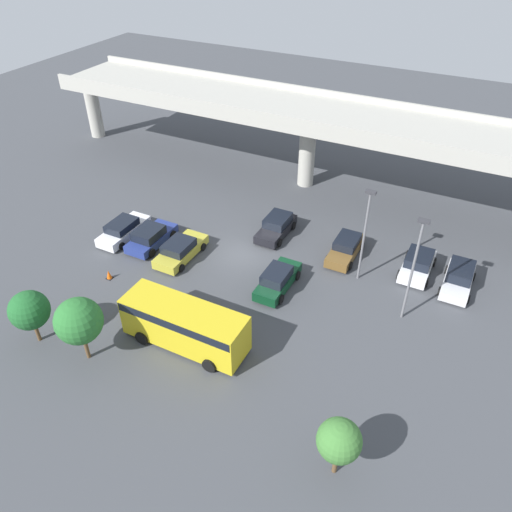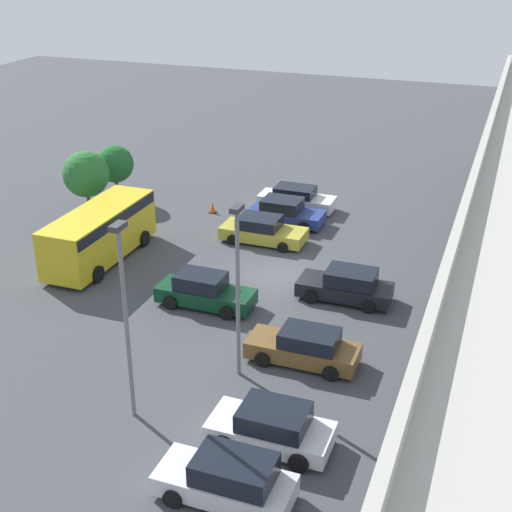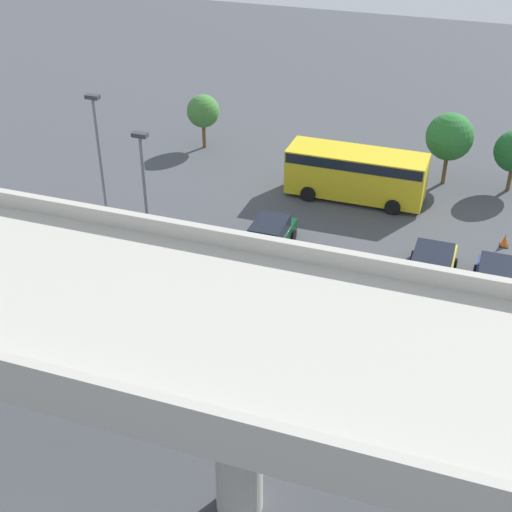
{
  "view_description": "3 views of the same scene",
  "coord_description": "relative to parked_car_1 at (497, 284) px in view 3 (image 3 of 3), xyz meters",
  "views": [
    {
      "loc": [
        15.15,
        -27.31,
        23.03
      ],
      "look_at": [
        1.73,
        -0.87,
        1.05
      ],
      "focal_mm": 35.0,
      "sensor_mm": 36.0,
      "label": 1
    },
    {
      "loc": [
        31.46,
        10.52,
        16.45
      ],
      "look_at": [
        1.82,
        -0.57,
        1.88
      ],
      "focal_mm": 50.0,
      "sensor_mm": 36.0,
      "label": 2
    },
    {
      "loc": [
        -5.62,
        27.3,
        19.14
      ],
      "look_at": [
        4.06,
        -0.13,
        1.03
      ],
      "focal_mm": 50.0,
      "sensor_mm": 36.0,
      "label": 3
    }
  ],
  "objects": [
    {
      "name": "highway_overpass",
      "position": [
        7.06,
        14.98,
        5.86
      ],
      "size": [
        52.77,
        7.82,
        7.96
      ],
      "color": "#ADAAA0",
      "rests_on": "ground_plane"
    },
    {
      "name": "parked_car_2",
      "position": [
        3.05,
        -0.35,
        -0.05
      ],
      "size": [
        2.24,
        4.89,
        1.5
      ],
      "rotation": [
        0.0,
        0.0,
        1.57
      ],
      "color": "gold",
      "rests_on": "ground_plane"
    },
    {
      "name": "tree_front_centre",
      "position": [
        3.74,
        -11.42,
        2.27
      ],
      "size": [
        2.8,
        2.8,
        4.42
      ],
      "color": "brown",
      "rests_on": "ground_plane"
    },
    {
      "name": "parked_car_5",
      "position": [
        14.26,
        5.6,
        -0.02
      ],
      "size": [
        2.02,
        4.65,
        1.52
      ],
      "rotation": [
        0.0,
        0.0,
        -1.57
      ],
      "color": "brown",
      "rests_on": "ground_plane"
    },
    {
      "name": "traffic_cone",
      "position": [
        -0.17,
        -4.9,
        -0.41
      ],
      "size": [
        0.44,
        0.44,
        0.7
      ],
      "color": "black",
      "rests_on": "ground_plane"
    },
    {
      "name": "shuttle_bus",
      "position": [
        8.4,
        -7.72,
        0.97
      ],
      "size": [
        7.91,
        2.83,
        2.86
      ],
      "color": "gold",
      "rests_on": "ground_plane"
    },
    {
      "name": "parked_car_1",
      "position": [
        0.0,
        0.0,
        0.0
      ],
      "size": [
        2.25,
        4.56,
        1.57
      ],
      "rotation": [
        0.0,
        0.0,
        1.57
      ],
      "color": "navy",
      "rests_on": "ground_plane"
    },
    {
      "name": "parked_car_6",
      "position": [
        19.66,
        6.05,
        -0.01
      ],
      "size": [
        2.21,
        4.34,
        1.54
      ],
      "rotation": [
        0.0,
        0.0,
        -1.57
      ],
      "color": "silver",
      "rests_on": "ground_plane"
    },
    {
      "name": "parked_car_7",
      "position": [
        22.61,
        5.64,
        0.02
      ],
      "size": [
        2.09,
        4.41,
        1.62
      ],
      "rotation": [
        0.0,
        0.0,
        -1.57
      ],
      "color": "silver",
      "rests_on": "ground_plane"
    },
    {
      "name": "lamp_post_near_aisle",
      "position": [
        16.0,
        3.36,
        3.57
      ],
      "size": [
        0.7,
        0.35,
        7.26
      ],
      "color": "slate",
      "rests_on": "ground_plane"
    },
    {
      "name": "ground_plane",
      "position": [
        7.06,
        2.01,
        -0.74
      ],
      "size": [
        109.87,
        109.87,
        0.0
      ],
      "primitive_type": "plane",
      "color": "#424449"
    },
    {
      "name": "parked_car_4",
      "position": [
        11.22,
        -0.31,
        0.01
      ],
      "size": [
        2.01,
        4.68,
        1.63
      ],
      "rotation": [
        0.0,
        0.0,
        1.57
      ],
      "color": "#0C381E",
      "rests_on": "ground_plane"
    },
    {
      "name": "tree_front_right",
      "position": [
        19.58,
        -11.66,
        1.79
      ],
      "size": [
        2.15,
        2.15,
        3.62
      ],
      "color": "brown",
      "rests_on": "ground_plane"
    },
    {
      "name": "lamp_post_mid_lot",
      "position": [
        19.87,
        0.71,
        3.78
      ],
      "size": [
        0.7,
        0.35,
        7.66
      ],
      "color": "slate",
      "rests_on": "ground_plane"
    },
    {
      "name": "parked_car_3",
      "position": [
        8.25,
        5.89,
        0.0
      ],
      "size": [
        2.12,
        4.52,
        1.59
      ],
      "rotation": [
        0.0,
        0.0,
        -1.57
      ],
      "color": "black",
      "rests_on": "ground_plane"
    }
  ]
}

